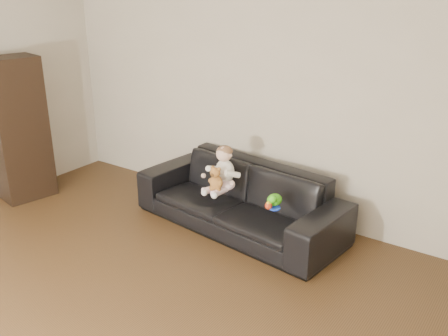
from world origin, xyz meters
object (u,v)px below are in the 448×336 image
Objects in this scene: cabinet at (19,129)px; toy_green at (275,200)px; baby at (223,171)px; toy_rattle at (269,206)px; sofa at (239,198)px; teddy_bear at (216,179)px; toy_blue_disc at (275,208)px.

cabinet is 10.06× the size of toy_green.
baby is at bearing 26.83° from cabinet.
toy_green is at bearing 89.53° from toy_rattle.
sofa is 0.37m from teddy_bear.
teddy_bear reaches higher than toy_blue_disc.
sofa reaches higher than toy_green.
teddy_bear is 0.58m from toy_green.
baby reaches higher than toy_green.
toy_green is at bearing 120.95° from toy_blue_disc.
toy_rattle is at bearing 1.53° from baby.
sofa is at bearing 59.58° from baby.
toy_green is at bearing -9.21° from sofa.
toy_green is (0.56, -0.02, -0.14)m from baby.
cabinet is 2.32m from baby.
toy_green is 0.10m from toy_rattle.
cabinet is at bearing -167.85° from teddy_bear.
baby is 0.63m from toy_blue_disc.
toy_green is 0.09m from toy_blue_disc.
cabinet reaches higher than sofa.
toy_rattle reaches higher than toy_blue_disc.
sofa reaches higher than toy_rattle.
cabinet is 6.66× the size of teddy_bear.
cabinet is at bearing -156.17° from sofa.
baby is 0.60m from toy_rattle.
baby reaches higher than teddy_bear.
sofa is 9.03× the size of teddy_bear.
toy_green is (0.55, 0.12, -0.11)m from teddy_bear.
toy_green reaches higher than toy_blue_disc.
sofa is at bearing 68.43° from teddy_bear.
teddy_bear is (2.24, 0.47, -0.21)m from cabinet.
teddy_bear reaches higher than toy_rattle.
toy_green is (2.80, 0.59, -0.31)m from cabinet.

